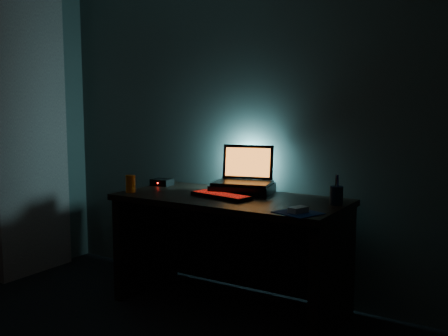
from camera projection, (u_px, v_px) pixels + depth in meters
name	position (u px, v px, depth m)	size (l,w,h in m)	color
room	(1.00, 128.00, 1.82)	(3.50, 4.00, 2.50)	black
desk	(234.00, 234.00, 3.32)	(1.50, 0.70, 0.75)	black
curtain	(31.00, 130.00, 3.92)	(0.06, 0.65, 2.30)	beige
riser	(243.00, 189.00, 3.38)	(0.40, 0.30, 0.06)	black
laptop	(245.00, 175.00, 3.42)	(0.43, 0.36, 0.26)	black
keyboard	(221.00, 196.00, 3.21)	(0.44, 0.21, 0.03)	black
mousepad	(298.00, 213.00, 2.73)	(0.22, 0.20, 0.00)	navy
mouse	(298.00, 210.00, 2.73)	(0.06, 0.10, 0.03)	#95969B
pen_cup	(336.00, 196.00, 2.97)	(0.08, 0.08, 0.11)	black
juice_glass	(131.00, 184.00, 3.41)	(0.07, 0.07, 0.12)	orange
router	(162.00, 182.00, 3.72)	(0.16, 0.13, 0.05)	black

